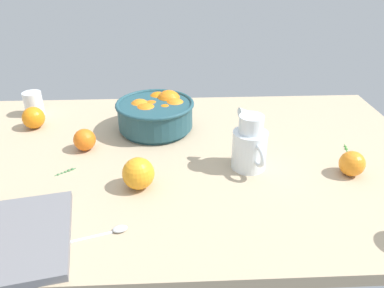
# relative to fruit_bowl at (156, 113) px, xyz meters

# --- Properties ---
(ground_plane) EXTENTS (1.44, 0.91, 0.03)m
(ground_plane) POSITION_rel_fruit_bowl_xyz_m (0.07, -0.18, -0.07)
(ground_plane) COLOR tan
(fruit_bowl) EXTENTS (0.25, 0.25, 0.11)m
(fruit_bowl) POSITION_rel_fruit_bowl_xyz_m (0.00, 0.00, 0.00)
(fruit_bowl) COLOR #234C56
(fruit_bowl) RESTS_ON ground_plane
(juice_pitcher) EXTENTS (0.09, 0.14, 0.16)m
(juice_pitcher) POSITION_rel_fruit_bowl_xyz_m (0.26, -0.25, 0.00)
(juice_pitcher) COLOR white
(juice_pitcher) RESTS_ON ground_plane
(second_glass) EXTENTS (0.06, 0.06, 0.08)m
(second_glass) POSITION_rel_fruit_bowl_xyz_m (-0.43, 0.13, -0.02)
(second_glass) COLOR white
(second_glass) RESTS_ON ground_plane
(loose_orange_0) EXTENTS (0.07, 0.07, 0.07)m
(loose_orange_0) POSITION_rel_fruit_bowl_xyz_m (0.52, -0.30, -0.02)
(loose_orange_0) COLOR orange
(loose_orange_0) RESTS_ON ground_plane
(loose_orange_1) EXTENTS (0.08, 0.08, 0.08)m
(loose_orange_1) POSITION_rel_fruit_bowl_xyz_m (-0.03, -0.33, -0.01)
(loose_orange_1) COLOR orange
(loose_orange_1) RESTS_ON ground_plane
(loose_orange_2) EXTENTS (0.06, 0.06, 0.06)m
(loose_orange_2) POSITION_rel_fruit_bowl_xyz_m (-0.20, -0.13, -0.02)
(loose_orange_2) COLOR orange
(loose_orange_2) RESTS_ON ground_plane
(loose_orange_3) EXTENTS (0.07, 0.07, 0.07)m
(loose_orange_3) POSITION_rel_fruit_bowl_xyz_m (-0.40, 0.03, -0.02)
(loose_orange_3) COLOR orange
(loose_orange_3) RESTS_ON ground_plane
(spoon) EXTENTS (0.13, 0.05, 0.01)m
(spoon) POSITION_rel_fruit_bowl_xyz_m (-0.09, -0.50, -0.05)
(spoon) COLOR silver
(spoon) RESTS_ON ground_plane
(herb_sprig_0) EXTENTS (0.02, 0.07, 0.01)m
(herb_sprig_0) POSITION_rel_fruit_bowl_xyz_m (0.57, -0.17, -0.05)
(herb_sprig_0) COLOR #418B34
(herb_sprig_0) RESTS_ON ground_plane
(herb_sprig_1) EXTENTS (0.05, 0.04, 0.01)m
(herb_sprig_1) POSITION_rel_fruit_bowl_xyz_m (-0.23, -0.25, -0.05)
(herb_sprig_1) COLOR #427343
(herb_sprig_1) RESTS_ON ground_plane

